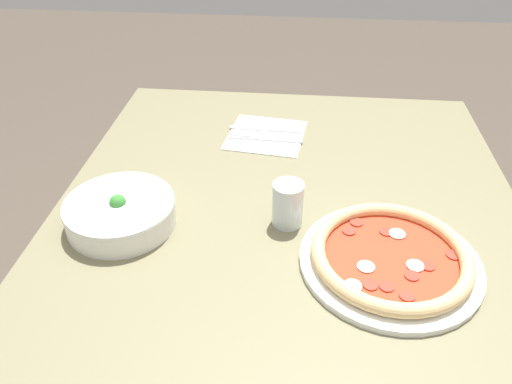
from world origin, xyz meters
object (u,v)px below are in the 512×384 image
bowl (120,211)px  glass (287,203)px  knife (270,130)px  pizza (390,257)px  fork (266,139)px

bowl → glass: size_ratio=2.34×
knife → bowl: bearing=60.3°
pizza → bowl: bowl is taller
knife → glass: size_ratio=2.11×
bowl → pizza: bearing=-97.4°
bowl → knife: 0.49m
pizza → knife: (0.47, 0.25, -0.01)m
pizza → bowl: bearing=82.6°
pizza → knife: 0.54m
bowl → knife: bowl is taller
fork → glass: size_ratio=2.06×
knife → glass: 0.38m
pizza → bowl: (0.07, 0.52, 0.01)m
pizza → knife: size_ratio=1.67×
pizza → glass: glass is taller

